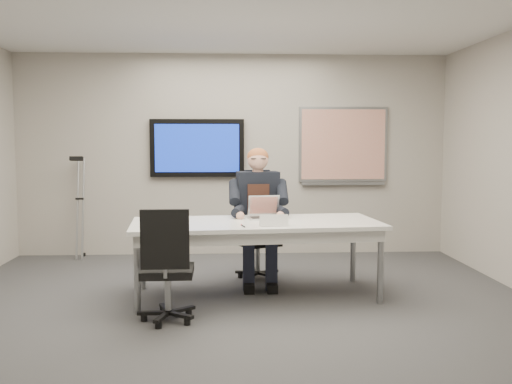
{
  "coord_description": "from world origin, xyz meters",
  "views": [
    {
      "loc": [
        -0.09,
        -5.01,
        1.6
      ],
      "look_at": [
        0.21,
        0.91,
        1.07
      ],
      "focal_mm": 40.0,
      "sensor_mm": 36.0,
      "label": 1
    }
  ],
  "objects_px": {
    "office_chair_near": "(167,287)",
    "laptop": "(264,213)",
    "conference_table": "(256,230)",
    "seated_person": "(259,229)",
    "office_chair_far": "(256,252)"
  },
  "relations": [
    {
      "from": "office_chair_near",
      "to": "laptop",
      "type": "bearing_deg",
      "value": -131.54
    },
    {
      "from": "conference_table",
      "to": "seated_person",
      "type": "height_order",
      "value": "seated_person"
    },
    {
      "from": "conference_table",
      "to": "office_chair_far",
      "type": "distance_m",
      "value": 0.86
    },
    {
      "from": "office_chair_near",
      "to": "seated_person",
      "type": "relative_size",
      "value": 0.67
    },
    {
      "from": "office_chair_near",
      "to": "seated_person",
      "type": "xyz_separation_m",
      "value": [
        0.88,
        1.34,
        0.29
      ]
    },
    {
      "from": "seated_person",
      "to": "laptop",
      "type": "relative_size",
      "value": 4.17
    },
    {
      "from": "office_chair_near",
      "to": "office_chair_far",
      "type": "bearing_deg",
      "value": -119.09
    },
    {
      "from": "conference_table",
      "to": "office_chair_near",
      "type": "bearing_deg",
      "value": -139.76
    },
    {
      "from": "office_chair_far",
      "to": "seated_person",
      "type": "height_order",
      "value": "seated_person"
    },
    {
      "from": "office_chair_far",
      "to": "seated_person",
      "type": "relative_size",
      "value": 0.65
    },
    {
      "from": "office_chair_near",
      "to": "laptop",
      "type": "xyz_separation_m",
      "value": [
        0.92,
        1.07,
        0.52
      ]
    },
    {
      "from": "conference_table",
      "to": "office_chair_near",
      "type": "xyz_separation_m",
      "value": [
        -0.82,
        -0.83,
        -0.37
      ]
    },
    {
      "from": "seated_person",
      "to": "laptop",
      "type": "height_order",
      "value": "seated_person"
    },
    {
      "from": "laptop",
      "to": "seated_person",
      "type": "bearing_deg",
      "value": 91.9
    },
    {
      "from": "seated_person",
      "to": "conference_table",
      "type": "bearing_deg",
      "value": -103.1
    }
  ]
}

